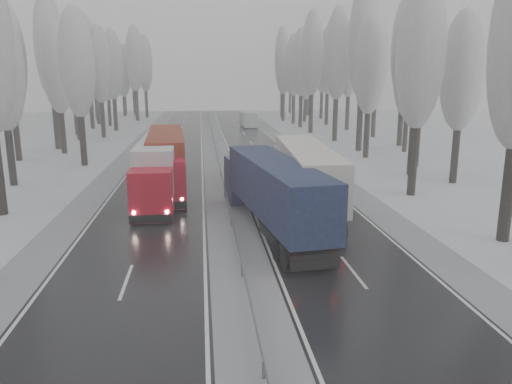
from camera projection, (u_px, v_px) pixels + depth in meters
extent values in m
cube|color=black|center=(288.00, 189.00, 40.98)|extent=(7.50, 200.00, 0.03)
cube|color=black|center=(158.00, 192.00, 39.85)|extent=(7.50, 200.00, 0.03)
cube|color=gray|center=(224.00, 191.00, 40.41)|extent=(3.00, 200.00, 0.04)
cube|color=gray|center=(346.00, 188.00, 41.50)|extent=(2.40, 200.00, 0.04)
cube|color=gray|center=(95.00, 194.00, 39.32)|extent=(2.40, 200.00, 0.04)
cube|color=slate|center=(224.00, 184.00, 40.28)|extent=(0.06, 200.00, 0.32)
cube|color=slate|center=(225.00, 193.00, 38.41)|extent=(0.12, 0.12, 0.60)
cube|color=slate|center=(214.00, 141.00, 69.41)|extent=(0.12, 0.12, 0.60)
cylinder|color=black|center=(508.00, 192.00, 27.51)|extent=(0.68, 0.68, 5.60)
cylinder|color=black|center=(413.00, 159.00, 38.47)|extent=(0.68, 0.68, 5.62)
ellipsoid|color=#999693|center=(421.00, 52.00, 36.67)|extent=(3.60, 3.60, 11.48)
cylinder|color=black|center=(455.00, 155.00, 43.01)|extent=(0.64, 0.64, 4.94)
ellipsoid|color=#999693|center=(463.00, 71.00, 41.42)|extent=(3.60, 3.60, 10.09)
cylinder|color=black|center=(412.00, 146.00, 46.74)|extent=(0.66, 0.66, 5.32)
ellipsoid|color=#999693|center=(418.00, 63.00, 45.03)|extent=(3.60, 3.60, 10.88)
cylinder|color=black|center=(417.00, 136.00, 50.74)|extent=(0.72, 0.72, 6.31)
ellipsoid|color=#999693|center=(424.00, 44.00, 48.72)|extent=(3.60, 3.60, 12.90)
cylinder|color=black|center=(367.00, 134.00, 56.75)|extent=(0.67, 0.67, 5.38)
ellipsoid|color=#999693|center=(370.00, 65.00, 55.02)|extent=(3.60, 3.60, 10.98)
cylinder|color=black|center=(405.00, 133.00, 61.38)|extent=(0.62, 0.62, 4.59)
ellipsoid|color=#999693|center=(409.00, 78.00, 59.91)|extent=(3.60, 3.60, 9.39)
cylinder|color=black|center=(360.00, 123.00, 61.91)|extent=(0.76, 0.76, 6.95)
ellipsoid|color=#999693|center=(363.00, 40.00, 59.69)|extent=(3.60, 3.60, 14.19)
cylinder|color=black|center=(400.00, 121.00, 66.57)|extent=(0.74, 0.74, 6.59)
ellipsoid|color=#999693|center=(405.00, 48.00, 64.46)|extent=(3.60, 3.60, 13.46)
cylinder|color=black|center=(335.00, 119.00, 71.87)|extent=(0.72, 0.72, 6.37)
ellipsoid|color=#999693|center=(337.00, 53.00, 69.83)|extent=(3.60, 3.60, 13.01)
cylinder|color=black|center=(374.00, 117.00, 76.56)|extent=(0.70, 0.70, 5.97)
ellipsoid|color=#999693|center=(377.00, 60.00, 74.64)|extent=(3.60, 3.60, 12.20)
cylinder|color=black|center=(311.00, 113.00, 82.06)|extent=(0.74, 0.74, 6.65)
ellipsoid|color=#999693|center=(312.00, 53.00, 79.93)|extent=(3.60, 3.60, 13.59)
cylinder|color=black|center=(347.00, 112.00, 86.78)|extent=(0.71, 0.71, 6.14)
ellipsoid|color=#999693|center=(350.00, 60.00, 84.81)|extent=(3.60, 3.60, 12.54)
cylinder|color=black|center=(301.00, 111.00, 91.59)|extent=(0.71, 0.71, 6.05)
ellipsoid|color=#999693|center=(302.00, 62.00, 89.65)|extent=(3.60, 3.60, 12.37)
cylinder|color=black|center=(327.00, 108.00, 96.07)|extent=(0.72, 0.72, 6.30)
ellipsoid|color=#999693|center=(328.00, 60.00, 94.05)|extent=(3.60, 3.60, 12.87)
cylinder|color=black|center=(293.00, 109.00, 98.89)|extent=(0.70, 0.70, 5.88)
ellipsoid|color=#999693|center=(294.00, 65.00, 97.01)|extent=(3.60, 3.60, 12.00)
cylinder|color=black|center=(305.00, 110.00, 103.22)|extent=(0.64, 0.64, 4.86)
ellipsoid|color=#999693|center=(306.00, 76.00, 101.66)|extent=(3.60, 3.60, 9.92)
cylinder|color=black|center=(283.00, 106.00, 105.67)|extent=(0.70, 0.70, 5.98)
ellipsoid|color=#999693|center=(284.00, 65.00, 103.75)|extent=(3.60, 3.60, 12.21)
cylinder|color=black|center=(321.00, 105.00, 110.50)|extent=(0.71, 0.71, 6.19)
ellipsoid|color=#999693|center=(322.00, 64.00, 108.52)|extent=(3.60, 3.60, 12.64)
cylinder|color=black|center=(282.00, 102.00, 115.24)|extent=(0.75, 0.75, 6.86)
ellipsoid|color=#999693|center=(282.00, 58.00, 113.05)|extent=(3.60, 3.60, 14.01)
cylinder|color=black|center=(308.00, 104.00, 120.01)|extent=(0.68, 0.68, 5.55)
ellipsoid|color=#999693|center=(309.00, 70.00, 118.24)|extent=(3.60, 3.60, 11.33)
cylinder|color=black|center=(282.00, 102.00, 125.75)|extent=(0.71, 0.71, 6.09)
ellipsoid|color=#999693|center=(282.00, 66.00, 123.79)|extent=(3.60, 3.60, 12.45)
cylinder|color=black|center=(290.00, 102.00, 129.99)|extent=(0.67, 0.67, 5.49)
ellipsoid|color=#999693|center=(290.00, 71.00, 128.23)|extent=(3.60, 3.60, 11.21)
cylinder|color=black|center=(11.00, 156.00, 42.03)|extent=(0.65, 0.65, 5.03)
ellipsoid|color=#999693|center=(1.00, 68.00, 40.42)|extent=(3.60, 3.60, 10.28)
cylinder|color=black|center=(83.00, 139.00, 51.62)|extent=(0.67, 0.67, 5.44)
ellipsoid|color=#999693|center=(77.00, 62.00, 49.88)|extent=(3.60, 3.60, 11.11)
cylinder|color=black|center=(17.00, 135.00, 54.62)|extent=(0.69, 0.69, 5.72)
ellipsoid|color=#999693|center=(8.00, 58.00, 52.78)|extent=(3.60, 3.60, 11.69)
cylinder|color=black|center=(63.00, 132.00, 59.89)|extent=(0.66, 0.66, 5.23)
ellipsoid|color=#999693|center=(57.00, 68.00, 58.21)|extent=(3.60, 3.60, 10.68)
cylinder|color=black|center=(56.00, 123.00, 63.41)|extent=(0.74, 0.74, 6.60)
ellipsoid|color=#999693|center=(49.00, 46.00, 61.30)|extent=(3.60, 3.60, 13.49)
cylinder|color=black|center=(82.00, 125.00, 69.23)|extent=(0.65, 0.65, 5.16)
ellipsoid|color=#999693|center=(78.00, 70.00, 67.58)|extent=(3.60, 3.60, 10.54)
cylinder|color=black|center=(78.00, 120.00, 72.89)|extent=(0.69, 0.69, 5.79)
ellipsoid|color=#999693|center=(74.00, 62.00, 71.03)|extent=(3.60, 3.60, 11.84)
cylinder|color=black|center=(103.00, 119.00, 75.90)|extent=(0.68, 0.68, 5.64)
ellipsoid|color=#999693|center=(99.00, 64.00, 74.09)|extent=(3.60, 3.60, 11.53)
cylinder|color=black|center=(76.00, 114.00, 79.16)|extent=(0.73, 0.73, 6.56)
ellipsoid|color=#999693|center=(71.00, 53.00, 77.06)|extent=(3.60, 3.60, 13.40)
cylinder|color=black|center=(115.00, 114.00, 85.67)|extent=(0.69, 0.69, 5.79)
ellipsoid|color=#999693|center=(112.00, 64.00, 83.82)|extent=(3.60, 3.60, 11.84)
cylinder|color=black|center=(92.00, 110.00, 88.95)|extent=(0.74, 0.74, 6.65)
ellipsoid|color=#999693|center=(87.00, 55.00, 86.82)|extent=(3.60, 3.60, 13.58)
cylinder|color=black|center=(109.00, 112.00, 94.52)|extent=(0.65, 0.65, 5.12)
ellipsoid|color=#999693|center=(107.00, 73.00, 92.88)|extent=(3.60, 3.60, 10.46)
cylinder|color=black|center=(98.00, 109.00, 98.01)|extent=(0.69, 0.69, 5.84)
ellipsoid|color=#999693|center=(95.00, 65.00, 96.14)|extent=(3.60, 3.60, 11.92)
cylinder|color=black|center=(137.00, 105.00, 105.22)|extent=(0.74, 0.74, 6.67)
ellipsoid|color=#999693|center=(134.00, 58.00, 103.08)|extent=(3.60, 3.60, 13.63)
cylinder|color=black|center=(96.00, 105.00, 108.16)|extent=(0.72, 0.72, 6.31)
ellipsoid|color=#999693|center=(93.00, 62.00, 106.14)|extent=(3.60, 3.60, 12.88)
cylinder|color=black|center=(146.00, 104.00, 114.47)|extent=(0.72, 0.72, 6.29)
ellipsoid|color=#999693|center=(144.00, 63.00, 112.45)|extent=(3.60, 3.60, 12.84)
cylinder|color=black|center=(124.00, 106.00, 117.90)|extent=(0.64, 0.64, 4.86)
ellipsoid|color=#999693|center=(122.00, 76.00, 116.35)|extent=(3.60, 3.60, 9.92)
cylinder|color=black|center=(134.00, 101.00, 120.44)|extent=(0.74, 0.74, 6.63)
ellipsoid|color=#999693|center=(132.00, 61.00, 118.31)|extent=(3.60, 3.60, 13.54)
cylinder|color=black|center=(125.00, 103.00, 124.11)|extent=(0.69, 0.69, 5.79)
ellipsoid|color=#999693|center=(123.00, 68.00, 122.26)|extent=(3.60, 3.60, 11.82)
cube|color=navy|center=(244.00, 178.00, 36.61)|extent=(2.99, 3.08, 3.17)
cube|color=black|center=(240.00, 165.00, 37.69)|extent=(2.42, 0.44, 1.06)
cube|color=black|center=(240.00, 191.00, 38.24)|extent=(2.64, 0.52, 0.53)
cube|color=#121434|center=(276.00, 187.00, 28.57)|extent=(4.54, 13.97, 2.96)
cube|color=black|center=(319.00, 268.00, 22.54)|extent=(2.42, 0.46, 0.48)
cube|color=black|center=(297.00, 242.00, 25.44)|extent=(3.09, 6.07, 0.48)
cube|color=black|center=(314.00, 267.00, 23.14)|extent=(2.42, 0.39, 0.63)
cylinder|color=black|center=(232.00, 198.00, 35.82)|extent=(0.52, 1.14, 1.10)
cylinder|color=black|center=(262.00, 196.00, 36.34)|extent=(0.52, 1.14, 1.10)
cylinder|color=black|center=(278.00, 251.00, 24.83)|extent=(0.52, 1.14, 1.10)
cylinder|color=black|center=(320.00, 247.00, 25.36)|extent=(0.52, 1.14, 1.10)
cylinder|color=black|center=(287.00, 260.00, 23.54)|extent=(0.52, 1.14, 1.10)
cylinder|color=black|center=(330.00, 256.00, 24.06)|extent=(0.52, 1.14, 1.10)
sphere|color=#FF0C05|center=(299.00, 252.00, 22.05)|extent=(0.21, 0.21, 0.21)
sphere|color=#FF0C05|center=(341.00, 249.00, 22.52)|extent=(0.21, 0.21, 0.21)
sphere|color=white|center=(227.00, 186.00, 37.94)|extent=(0.23, 0.23, 0.23)
sphere|color=white|center=(253.00, 185.00, 38.42)|extent=(0.23, 0.23, 0.23)
cube|color=#A19F8E|center=(291.00, 165.00, 41.83)|extent=(2.86, 2.97, 3.27)
cube|color=black|center=(289.00, 154.00, 42.99)|extent=(2.51, 0.23, 1.09)
cube|color=black|center=(288.00, 177.00, 43.56)|extent=(2.73, 0.30, 0.54)
cube|color=beige|center=(307.00, 170.00, 33.31)|extent=(3.48, 14.29, 3.05)
cube|color=black|center=(327.00, 237.00, 26.89)|extent=(2.51, 0.26, 0.49)
cube|color=black|center=(317.00, 217.00, 29.97)|extent=(2.69, 6.11, 0.49)
cube|color=black|center=(325.00, 237.00, 27.52)|extent=(2.51, 0.19, 0.65)
cylinder|color=black|center=(278.00, 182.00, 41.20)|extent=(0.44, 1.15, 1.13)
cylinder|color=black|center=(305.00, 181.00, 41.33)|extent=(0.44, 1.15, 1.13)
cylinder|color=black|center=(299.00, 223.00, 29.53)|extent=(0.44, 1.15, 1.13)
cylinder|color=black|center=(337.00, 222.00, 29.67)|extent=(0.44, 1.15, 1.13)
cylinder|color=black|center=(302.00, 230.00, 28.15)|extent=(0.44, 1.15, 1.13)
cylinder|color=black|center=(342.00, 229.00, 28.29)|extent=(0.44, 1.15, 1.13)
sphere|color=#FF0C05|center=(309.00, 222.00, 26.56)|extent=(0.22, 0.22, 0.22)
sphere|color=#FF0C05|center=(347.00, 221.00, 26.68)|extent=(0.22, 0.22, 0.22)
sphere|color=white|center=(276.00, 172.00, 43.43)|extent=(0.24, 0.24, 0.24)
sphere|color=white|center=(300.00, 172.00, 43.55)|extent=(0.24, 0.24, 0.24)
cube|color=silver|center=(249.00, 119.00, 91.26)|extent=(2.55, 6.10, 2.61)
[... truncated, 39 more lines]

